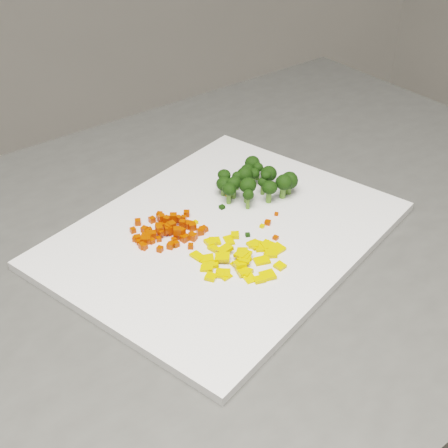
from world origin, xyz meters
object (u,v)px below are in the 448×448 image
carrot_pile (169,225)px  pepper_pile (238,252)px  broccoli_pile (249,174)px  counter_block (235,445)px  cutting_board (224,234)px

carrot_pile → pepper_pile: size_ratio=0.86×
pepper_pile → broccoli_pile: size_ratio=0.97×
counter_block → broccoli_pile: 0.49m
carrot_pile → pepper_pile: (0.05, -0.08, -0.01)m
pepper_pile → broccoli_pile: 0.15m
broccoli_pile → carrot_pile: bearing=-165.3°
broccoli_pile → cutting_board: bearing=-139.5°
cutting_board → counter_block: bearing=27.9°
counter_block → pepper_pile: 0.47m
broccoli_pile → counter_block: bearing=-133.1°
cutting_board → carrot_pile: carrot_pile is taller
carrot_pile → counter_block: bearing=-8.2°
cutting_board → pepper_pile: size_ratio=3.88×
pepper_pile → cutting_board: bearing=77.1°
counter_block → pepper_pile: bearing=-121.4°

